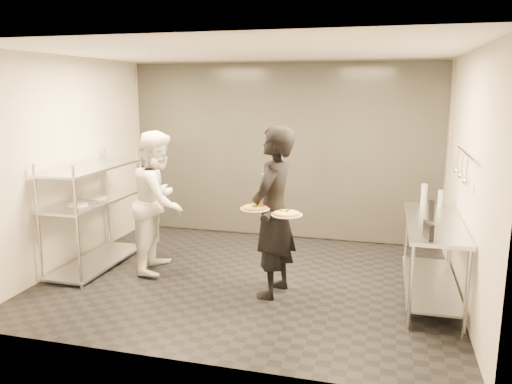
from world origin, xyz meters
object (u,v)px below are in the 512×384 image
(pos_monitor, at_px, (428,231))
(pizza_plate_near, at_px, (255,208))
(pizza_plate_far, at_px, (287,214))
(bottle_clear, at_px, (441,198))
(prep_counter, at_px, (433,246))
(bottle_dark, at_px, (432,210))
(bottle_green, at_px, (424,194))
(chef, at_px, (159,201))
(waiter, at_px, (274,212))
(salad_plate, at_px, (274,173))
(pass_rack, at_px, (94,210))

(pos_monitor, bearing_deg, pizza_plate_near, 161.94)
(pizza_plate_far, bearing_deg, bottle_clear, 36.44)
(prep_counter, height_order, bottle_dark, bottle_dark)
(bottle_green, bearing_deg, bottle_dark, -87.56)
(prep_counter, distance_m, chef, 3.43)
(waiter, height_order, pizza_plate_far, waiter)
(bottle_dark, bearing_deg, bottle_clear, 77.59)
(prep_counter, relative_size, pizza_plate_near, 5.45)
(bottle_clear, distance_m, bottle_dark, 0.75)
(salad_plate, xyz_separation_m, bottle_clear, (1.97, 0.78, -0.37))
(prep_counter, xyz_separation_m, pos_monitor, (-0.12, -0.72, 0.38))
(pizza_plate_near, distance_m, salad_plate, 0.59)
(chef, relative_size, bottle_green, 6.79)
(prep_counter, bearing_deg, bottle_green, 95.23)
(chef, height_order, pos_monitor, chef)
(waiter, bearing_deg, bottle_dark, 111.78)
(pass_rack, distance_m, pizza_plate_near, 2.47)
(pass_rack, distance_m, prep_counter, 4.33)
(waiter, bearing_deg, chef, -94.91)
(pos_monitor, relative_size, bottle_dark, 0.93)
(chef, bearing_deg, bottle_clear, -88.07)
(pizza_plate_far, bearing_deg, pizza_plate_near, -177.15)
(pass_rack, relative_size, bottle_clear, 7.56)
(pizza_plate_far, relative_size, bottle_clear, 1.63)
(prep_counter, bearing_deg, waiter, -169.08)
(pizza_plate_near, distance_m, pizza_plate_far, 0.36)
(pass_rack, xyz_separation_m, pos_monitor, (4.21, -0.72, 0.23))
(chef, height_order, pizza_plate_far, chef)
(pizza_plate_near, height_order, bottle_green, bottle_green)
(bottle_clear, bearing_deg, pizza_plate_near, -148.20)
(waiter, distance_m, salad_plate, 0.51)
(chef, relative_size, pizza_plate_far, 5.34)
(bottle_clear, bearing_deg, waiter, -150.10)
(pass_rack, bearing_deg, bottle_clear, 9.56)
(pizza_plate_far, bearing_deg, bottle_dark, 18.83)
(waiter, height_order, bottle_dark, waiter)
(bottle_green, bearing_deg, chef, -168.18)
(salad_plate, distance_m, bottle_clear, 2.15)
(pos_monitor, bearing_deg, chef, 153.88)
(pass_rack, height_order, chef, chef)
(bottle_green, height_order, bottle_clear, bottle_green)
(pass_rack, height_order, bottle_green, pass_rack)
(pizza_plate_near, height_order, pos_monitor, pizza_plate_near)
(salad_plate, bearing_deg, waiter, -76.84)
(bottle_green, relative_size, bottle_dark, 1.12)
(salad_plate, bearing_deg, prep_counter, 1.15)
(waiter, distance_m, bottle_clear, 2.19)
(bottle_dark, bearing_deg, pass_rack, -179.78)
(waiter, bearing_deg, bottle_green, 134.07)
(salad_plate, bearing_deg, bottle_green, 25.30)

